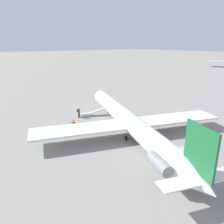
# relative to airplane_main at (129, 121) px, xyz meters

# --- Properties ---
(ground_plane) EXTENTS (600.00, 600.00, 0.00)m
(ground_plane) POSITION_rel_airplane_main_xyz_m (0.88, -0.35, -1.88)
(ground_plane) COLOR gray
(airplane_main) EXTENTS (32.12, 25.39, 6.32)m
(airplane_main) POSITION_rel_airplane_main_xyz_m (0.00, 0.00, 0.00)
(airplane_main) COLOR white
(airplane_main) RESTS_ON ground
(boarding_stairs) EXTENTS (2.41, 4.11, 1.61)m
(boarding_stairs) POSITION_rel_airplane_main_xyz_m (10.02, 0.07, -1.52)
(boarding_stairs) COLOR #B2B2B7
(boarding_stairs) RESTS_ON ground
(passenger) EXTENTS (0.44, 0.57, 1.74)m
(passenger) POSITION_rel_airplane_main_xyz_m (10.34, 1.72, -0.88)
(passenger) COLOR #23232D
(passenger) RESTS_ON ground
(traffic_cone_near_stairs) EXTENTS (0.57, 0.57, 0.63)m
(traffic_cone_near_stairs) POSITION_rel_airplane_main_xyz_m (8.67, 3.73, -1.59)
(traffic_cone_near_stairs) COLOR black
(traffic_cone_near_stairs) RESTS_ON ground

